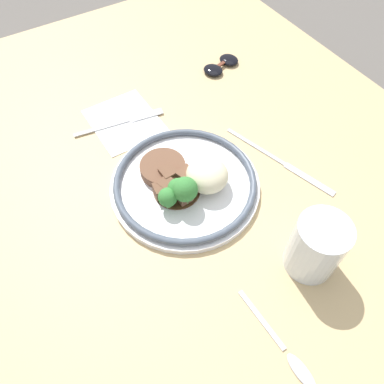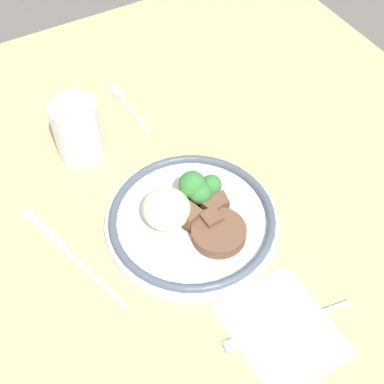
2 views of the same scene
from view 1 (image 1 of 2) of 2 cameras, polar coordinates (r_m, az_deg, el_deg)
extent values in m
plane|color=#5B5651|center=(0.69, -3.31, -0.84)|extent=(8.00, 8.00, 0.00)
cube|color=tan|center=(0.67, -3.39, 0.22)|extent=(1.19, 1.03, 0.04)
cube|color=white|center=(0.76, -10.51, 10.46)|extent=(0.15, 0.13, 0.00)
cylinder|color=white|center=(0.64, -1.06, 1.00)|extent=(0.26, 0.26, 0.01)
torus|color=#4C5666|center=(0.63, -1.07, 1.62)|extent=(0.24, 0.24, 0.01)
ellipsoid|color=beige|center=(0.62, 2.32, 2.61)|extent=(0.07, 0.07, 0.05)
cylinder|color=brown|center=(0.65, -4.61, 3.60)|extent=(0.08, 0.08, 0.02)
cylinder|color=#472D19|center=(0.63, -2.61, 0.23)|extent=(0.08, 0.08, 0.00)
cube|color=brown|center=(0.63, -0.76, 2.27)|extent=(0.03, 0.03, 0.03)
cube|color=brown|center=(0.62, -3.73, 0.34)|extent=(0.03, 0.03, 0.02)
cube|color=brown|center=(0.62, -3.83, 0.86)|extent=(0.03, 0.03, 0.02)
cube|color=brown|center=(0.63, -3.28, 2.41)|extent=(0.03, 0.03, 0.03)
cube|color=brown|center=(0.61, -1.42, -0.81)|extent=(0.02, 0.02, 0.02)
cube|color=brown|center=(0.62, -4.68, 0.20)|extent=(0.03, 0.03, 0.02)
cylinder|color=#669E51|center=(0.61, -1.20, -1.09)|extent=(0.01, 0.01, 0.02)
sphere|color=#387F38|center=(0.59, -1.24, 0.31)|extent=(0.04, 0.04, 0.04)
cylinder|color=#669E51|center=(0.61, -3.62, -1.81)|extent=(0.01, 0.01, 0.01)
sphere|color=#387F38|center=(0.59, -3.72, -0.79)|extent=(0.03, 0.03, 0.03)
cylinder|color=#669E51|center=(0.61, -2.03, -0.63)|extent=(0.01, 0.01, 0.01)
sphere|color=#387F38|center=(0.60, -2.09, 0.47)|extent=(0.04, 0.04, 0.04)
cylinder|color=orange|center=(0.58, 17.86, -8.89)|extent=(0.07, 0.07, 0.06)
cylinder|color=silver|center=(0.56, 18.41, -7.90)|extent=(0.08, 0.08, 0.10)
cube|color=silver|center=(0.76, -13.56, 9.49)|extent=(0.02, 0.11, 0.00)
cube|color=silver|center=(0.77, -6.92, 11.55)|extent=(0.03, 0.07, 0.00)
cube|color=silver|center=(0.71, 9.81, 6.77)|extent=(0.13, 0.05, 0.00)
cube|color=silver|center=(0.69, 17.41, 1.88)|extent=(0.10, 0.04, 0.00)
cube|color=silver|center=(0.55, 10.50, -18.53)|extent=(0.10, 0.01, 0.00)
ellipsoid|color=silver|center=(0.55, 16.33, -24.78)|extent=(0.05, 0.02, 0.01)
ellipsoid|color=black|center=(0.87, 3.23, 18.06)|extent=(0.05, 0.05, 0.01)
ellipsoid|color=black|center=(0.90, 5.64, 19.41)|extent=(0.05, 0.05, 0.01)
cube|color=brown|center=(0.88, 4.46, 18.86)|extent=(0.01, 0.02, 0.00)
camera|label=2|loc=(0.85, -4.47, 62.92)|focal=50.00mm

